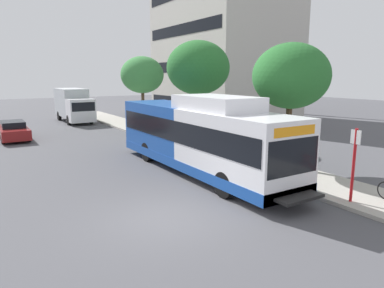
% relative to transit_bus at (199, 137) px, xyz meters
% --- Properties ---
extents(ground_plane, '(120.00, 120.00, 0.00)m').
position_rel_transit_bus_xyz_m(ground_plane, '(-3.89, 3.97, -1.70)').
color(ground_plane, '#4C4C51').
extents(sidewalk_curb, '(3.00, 56.00, 0.14)m').
position_rel_transit_bus_xyz_m(sidewalk_curb, '(3.11, 1.97, -1.63)').
color(sidewalk_curb, '#A8A399').
rests_on(sidewalk_curb, ground).
extents(transit_bus, '(2.58, 12.25, 3.65)m').
position_rel_transit_bus_xyz_m(transit_bus, '(0.00, 0.00, 0.00)').
color(transit_bus, white).
rests_on(transit_bus, ground).
extents(bus_stop_sign_pole, '(0.10, 0.36, 2.60)m').
position_rel_transit_bus_xyz_m(bus_stop_sign_pole, '(2.15, -6.49, -0.05)').
color(bus_stop_sign_pole, red).
rests_on(bus_stop_sign_pole, sidewalk_curb).
extents(street_tree_near_stop, '(3.56, 3.56, 5.86)m').
position_rel_transit_bus_xyz_m(street_tree_near_stop, '(3.84, -1.92, 2.76)').
color(street_tree_near_stop, '#4C3823').
rests_on(street_tree_near_stop, sidewalk_curb).
extents(street_tree_mid_block, '(4.17, 4.17, 6.65)m').
position_rel_transit_bus_xyz_m(street_tree_mid_block, '(4.11, 6.37, 3.29)').
color(street_tree_mid_block, '#4C3823').
rests_on(street_tree_mid_block, sidewalk_curb).
extents(street_tree_far_block, '(3.82, 3.82, 6.07)m').
position_rel_transit_bus_xyz_m(street_tree_far_block, '(4.30, 15.77, 2.86)').
color(street_tree_far_block, '#4C3823').
rests_on(street_tree_far_block, sidewalk_curb).
extents(parked_car_far_lane, '(1.80, 4.50, 1.33)m').
position_rel_transit_bus_xyz_m(parked_car_far_lane, '(-6.50, 14.18, -1.04)').
color(parked_car_far_lane, maroon).
rests_on(parked_car_far_lane, ground).
extents(box_truck_background, '(2.32, 7.01, 3.25)m').
position_rel_transit_bus_xyz_m(box_truck_background, '(-0.32, 22.12, 0.04)').
color(box_truck_background, silver).
rests_on(box_truck_background, ground).
extents(lattice_comm_tower, '(1.10, 1.10, 28.62)m').
position_rel_transit_bus_xyz_m(lattice_comm_tower, '(19.17, 32.64, 7.81)').
color(lattice_comm_tower, '#B7B7BC').
rests_on(lattice_comm_tower, ground).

